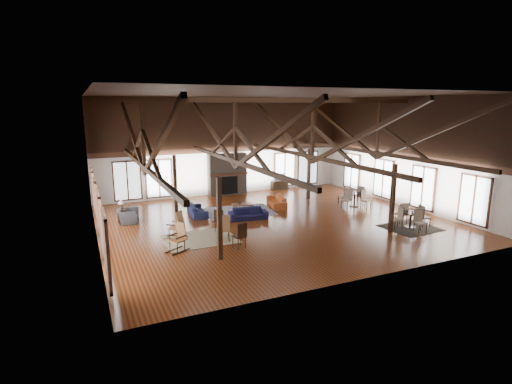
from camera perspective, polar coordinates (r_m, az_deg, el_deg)
name	(u,v)px	position (r m, az deg, el deg)	size (l,w,h in m)	color
floor	(275,222)	(19.40, 2.72, -4.27)	(16.00, 16.00, 0.00)	brown
ceiling	(276,95)	(18.61, 2.91, 13.74)	(16.00, 14.00, 0.02)	black
wall_back	(225,147)	(25.18, -4.44, 6.48)	(16.00, 0.02, 6.00)	silver
wall_front	(377,188)	(13.00, 16.85, 0.60)	(16.00, 0.02, 6.00)	silver
wall_left	(92,171)	(16.79, -22.39, 2.73)	(0.02, 14.00, 6.00)	silver
wall_right	(406,152)	(23.48, 20.60, 5.32)	(0.02, 14.00, 6.00)	silver
roof_truss	(276,138)	(18.67, 2.84, 7.68)	(15.60, 14.07, 3.14)	black
post_grid	(275,191)	(19.03, 2.76, 0.14)	(8.16, 7.16, 3.05)	black
fireplace	(227,174)	(25.10, -4.12, 2.52)	(2.50, 0.69, 2.60)	brown
ceiling_fan	(296,146)	(18.05, 5.70, 6.54)	(1.60, 1.60, 0.75)	black
sofa_navy_front	(248,214)	(19.77, -1.11, -3.11)	(1.90, 0.74, 0.55)	#131335
sofa_navy_left	(197,210)	(20.65, -8.39, -2.57)	(0.75, 1.91, 0.56)	#151939
sofa_orange	(277,201)	(22.33, 2.96, -1.30)	(0.78, 1.99, 0.58)	#AD5121
coffee_table	(243,205)	(21.15, -1.94, -1.85)	(1.18, 0.75, 0.42)	#5A2F1B
vase	(240,202)	(21.09, -2.35, -1.48)	(0.18, 0.18, 0.18)	#B2B2B2
armchair	(128,216)	(20.14, -17.76, -3.27)	(0.87, 1.00, 0.65)	#2C2C2E
side_table_lamp	(122,213)	(20.39, -18.58, -2.83)	(0.45, 0.45, 1.15)	black
rocking_chair_a	(178,226)	(17.15, -11.10, -4.76)	(1.03, 0.97, 1.20)	olive
rocking_chair_b	(224,228)	(16.76, -4.59, -5.15)	(0.66, 0.93, 1.08)	olive
rocking_chair_c	(179,237)	(15.76, -10.95, -6.36)	(1.00, 0.86, 1.15)	olive
side_chair_a	(219,219)	(17.82, -5.25, -3.81)	(0.61, 0.61, 1.03)	black
side_chair_b	(241,234)	(15.67, -2.21, -5.96)	(0.54, 0.54, 1.06)	black
cafe_table_near	(411,217)	(19.66, 21.22, -3.37)	(1.96, 1.96, 1.00)	black
cafe_table_far	(355,197)	(22.90, 13.90, -0.70)	(2.04, 2.04, 1.04)	black
cup_near	(413,212)	(19.54, 21.46, -2.67)	(0.11, 0.11, 0.09)	#B2B2B2
cup_far	(354,192)	(22.94, 13.86, 0.02)	(0.11, 0.11, 0.09)	#B2B2B2
tv_console	(279,185)	(26.83, 3.37, 0.98)	(1.13, 0.42, 0.57)	black
television	(279,177)	(26.71, 3.32, 2.11)	(0.88, 0.12, 0.51)	#B2B2B2
rug_tan	(200,239)	(17.12, -8.03, -6.62)	(2.96, 2.32, 0.01)	#CBB68D
rug_navy	(239,211)	(21.24, -2.39, -2.79)	(3.52, 2.64, 0.01)	#1A1E4A
rug_dark	(410,228)	(19.76, 21.17, -4.78)	(2.29, 2.08, 0.01)	black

